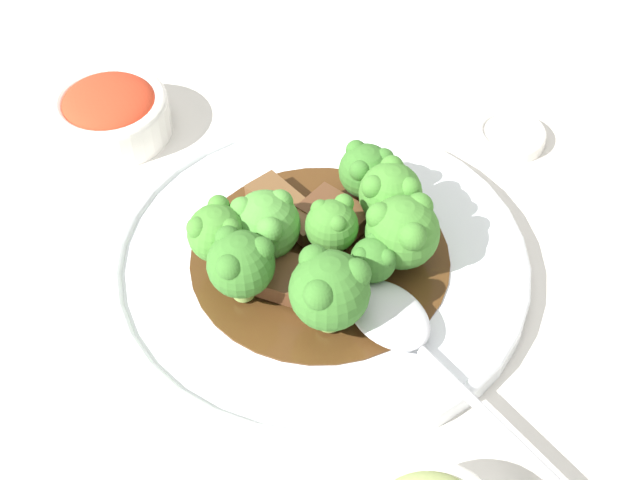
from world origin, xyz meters
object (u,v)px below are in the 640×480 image
beef_strip_0 (335,215)px  sauce_dish (511,135)px  beef_strip_2 (287,208)px  broccoli_floret_3 (391,193)px  broccoli_floret_7 (241,263)px  broccoli_floret_2 (332,222)px  broccoli_floret_6 (217,233)px  serving_spoon (400,326)px  broccoli_floret_1 (366,170)px  broccoli_floret_4 (330,289)px  main_plate (320,261)px  beef_strip_1 (292,280)px  broccoli_floret_5 (402,232)px  side_bowl_kimchi (111,112)px  broccoli_floret_0 (373,259)px  broccoli_floret_8 (265,227)px

beef_strip_0 → sauce_dish: (0.13, -0.15, -0.02)m
beef_strip_2 → broccoli_floret_3: (-0.00, -0.08, 0.02)m
broccoli_floret_7 → broccoli_floret_2: bearing=-52.3°
broccoli_floret_3 → broccoli_floret_6: (-0.05, 0.12, 0.00)m
beef_strip_2 → serving_spoon: serving_spoon is taller
broccoli_floret_1 → broccoli_floret_4: broccoli_floret_4 is taller
main_plate → serving_spoon: bearing=-138.3°
broccoli_floret_3 → beef_strip_1: bearing=135.9°
main_plate → broccoli_floret_2: (0.00, -0.01, 0.04)m
beef_strip_1 → broccoli_floret_5: 0.09m
beef_strip_1 → beef_strip_2: beef_strip_1 is taller
broccoli_floret_3 → serving_spoon: broccoli_floret_3 is taller
broccoli_floret_5 → broccoli_floret_1: bearing=23.1°
broccoli_floret_7 → side_bowl_kimchi: size_ratio=0.56×
broccoli_floret_3 → sauce_dish: size_ratio=0.90×
broccoli_floret_5 → main_plate: bearing=88.9°
broccoli_floret_0 → broccoli_floret_4: (-0.04, 0.03, 0.01)m
beef_strip_2 → broccoli_floret_7: size_ratio=1.23×
beef_strip_2 → broccoli_floret_4: size_ratio=1.11×
broccoli_floret_0 → broccoli_floret_1: (0.09, 0.01, 0.00)m
broccoli_floret_3 → broccoli_floret_7: bearing=128.2°
main_plate → side_bowl_kimchi: 0.24m
broccoli_floret_5 → broccoli_floret_6: 0.13m
beef_strip_2 → broccoli_floret_1: broccoli_floret_1 is taller
broccoli_floret_1 → sauce_dish: bearing=-52.9°
broccoli_floret_4 → serving_spoon: bearing=-94.9°
beef_strip_2 → broccoli_floret_6: size_ratio=1.28×
broccoli_floret_2 → broccoli_floret_8: size_ratio=0.94×
beef_strip_0 → broccoli_floret_4: broccoli_floret_4 is taller
beef_strip_0 → broccoli_floret_3: bearing=-86.2°
main_plate → broccoli_floret_3: bearing=-53.6°
beef_strip_2 → broccoli_floret_4: bearing=-158.8°
broccoli_floret_5 → side_bowl_kimchi: broccoli_floret_5 is taller
beef_strip_1 → broccoli_floret_4: broccoli_floret_4 is taller
beef_strip_0 → broccoli_floret_5: (-0.04, -0.05, 0.02)m
main_plate → broccoli_floret_2: broccoli_floret_2 is taller
serving_spoon → main_plate: bearing=41.7°
broccoli_floret_7 → beef_strip_1: bearing=-73.3°
broccoli_floret_5 → side_bowl_kimchi: size_ratio=0.55×
broccoli_floret_2 → broccoli_floret_3: size_ratio=0.92×
broccoli_floret_7 → side_bowl_kimchi: (0.19, 0.14, -0.03)m
broccoli_floret_1 → broccoli_floret_5: bearing=-156.9°
broccoli_floret_2 → broccoli_floret_7: size_ratio=0.88×
beef_strip_2 → broccoli_floret_7: 0.09m
beef_strip_0 → broccoli_floret_6: size_ratio=1.11×
side_bowl_kimchi → main_plate: bearing=-127.0°
serving_spoon → broccoli_floret_7: bearing=77.5°
beef_strip_2 → broccoli_floret_1: size_ratio=1.53×
serving_spoon → side_bowl_kimchi: size_ratio=1.64×
broccoli_floret_8 → beef_strip_0: bearing=-52.8°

